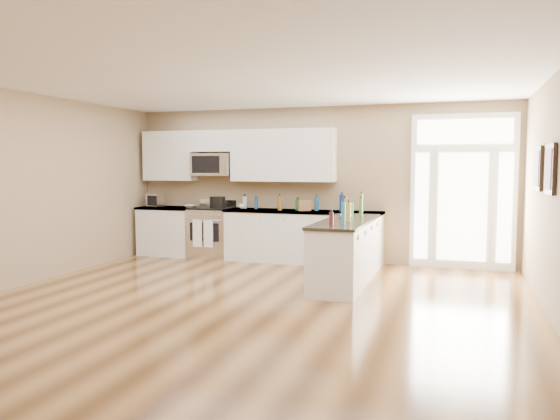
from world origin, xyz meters
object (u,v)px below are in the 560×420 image
at_px(kitchen_range, 212,232).
at_px(toaster_oven, 155,200).
at_px(stockpot, 217,202).
at_px(peninsula_cabinet, 346,254).

relative_size(kitchen_range, toaster_oven, 3.68).
bearing_deg(toaster_oven, stockpot, 9.60).
bearing_deg(stockpot, peninsula_cabinet, -27.15).
bearing_deg(toaster_oven, kitchen_range, 12.02).
height_order(peninsula_cabinet, kitchen_range, kitchen_range).
bearing_deg(peninsula_cabinet, toaster_oven, 160.38).
bearing_deg(stockpot, toaster_oven, 177.49).
bearing_deg(kitchen_range, stockpot, -20.73).
distance_m(peninsula_cabinet, toaster_oven, 4.37).
bearing_deg(kitchen_range, peninsula_cabinet, -26.82).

